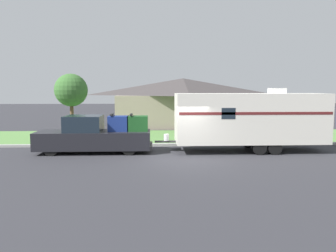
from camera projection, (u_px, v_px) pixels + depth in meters
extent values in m
plane|color=#2D2D33|center=(185.00, 159.00, 15.80)|extent=(120.00, 120.00, 0.00)
cube|color=#999993|center=(179.00, 145.00, 19.51)|extent=(80.00, 0.30, 0.14)
cube|color=#568442|center=(175.00, 137.00, 23.14)|extent=(80.00, 7.00, 0.03)
cube|color=gray|center=(183.00, 110.00, 31.01)|extent=(11.92, 7.99, 2.81)
pyramid|color=#3D3838|center=(183.00, 87.00, 30.76)|extent=(12.88, 8.63, 1.56)
cube|color=#4C3828|center=(187.00, 117.00, 27.11)|extent=(1.00, 0.06, 2.10)
cylinder|color=black|center=(51.00, 148.00, 16.59)|extent=(0.80, 0.28, 0.80)
cylinder|color=black|center=(60.00, 143.00, 18.12)|extent=(0.80, 0.28, 0.80)
cylinder|color=black|center=(129.00, 147.00, 16.77)|extent=(0.80, 0.28, 0.80)
cylinder|color=black|center=(131.00, 142.00, 18.30)|extent=(0.80, 0.28, 0.80)
cube|color=black|center=(72.00, 140.00, 17.36)|extent=(3.65, 1.90, 0.93)
cube|color=#19232D|center=(84.00, 123.00, 17.29)|extent=(1.90, 1.75, 0.83)
cube|color=black|center=(128.00, 140.00, 17.50)|extent=(2.32, 1.90, 0.93)
cube|color=#333333|center=(151.00, 146.00, 17.59)|extent=(0.12, 1.71, 0.20)
cube|color=navy|center=(118.00, 124.00, 17.38)|extent=(1.07, 0.80, 0.80)
cube|color=black|center=(112.00, 115.00, 17.31)|extent=(0.10, 0.88, 0.08)
cube|color=#194C1E|center=(138.00, 123.00, 17.42)|extent=(1.07, 0.80, 0.80)
cube|color=black|center=(131.00, 114.00, 17.35)|extent=(0.10, 0.88, 0.08)
cylinder|color=black|center=(260.00, 148.00, 16.82)|extent=(0.72, 0.22, 0.72)
cylinder|color=black|center=(248.00, 141.00, 18.86)|extent=(0.72, 0.22, 0.72)
cylinder|color=black|center=(275.00, 148.00, 16.86)|extent=(0.72, 0.22, 0.72)
cylinder|color=black|center=(262.00, 141.00, 18.90)|extent=(0.72, 0.22, 0.72)
cube|color=silver|center=(250.00, 118.00, 17.67)|extent=(8.01, 2.34, 2.63)
cube|color=#5B1E1E|center=(257.00, 113.00, 16.46)|extent=(7.85, 0.01, 0.14)
cube|color=#383838|center=(165.00, 142.00, 17.60)|extent=(1.14, 0.12, 0.10)
cylinder|color=silver|center=(166.00, 137.00, 17.58)|extent=(0.28, 0.28, 0.36)
cube|color=silver|center=(277.00, 91.00, 17.57)|extent=(0.80, 0.68, 0.28)
cube|color=#19232D|center=(228.00, 113.00, 16.40)|extent=(0.70, 0.01, 0.56)
cylinder|color=brown|center=(277.00, 134.00, 20.87)|extent=(0.09, 0.09, 1.04)
cube|color=black|center=(277.00, 124.00, 20.80)|extent=(0.48, 0.20, 0.22)
cylinder|color=brown|center=(72.00, 121.00, 21.66)|extent=(0.24, 0.24, 2.49)
sphere|color=#38662D|center=(71.00, 90.00, 21.42)|extent=(2.15, 2.15, 2.15)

